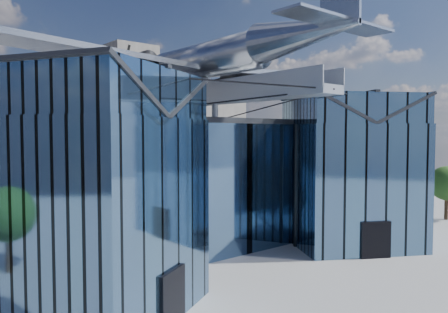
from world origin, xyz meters
TOP-DOWN VIEW (x-y plane):
  - ground_plane at (0.00, 0.00)m, footprint 120.00×120.00m
  - museum at (0.00, 5.82)m, footprint 32.88×24.50m
  - bg_towers at (1.45, 50.49)m, footprint 77.00×24.50m
  - tree_plaza_e at (26.56, -1.56)m, footprint 3.95×3.95m
  - tree_side_e at (27.97, 6.80)m, footprint 3.20×3.20m

SIDE VIEW (x-z plane):
  - ground_plane at x=0.00m, z-range 0.00..0.00m
  - tree_side_e at x=27.97m, z-range 0.88..5.83m
  - tree_plaza_e at x=26.56m, z-range 0.97..6.45m
  - museum at x=0.00m, z-range -3.26..14.34m
  - bg_towers at x=1.45m, z-range -2.99..23.01m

